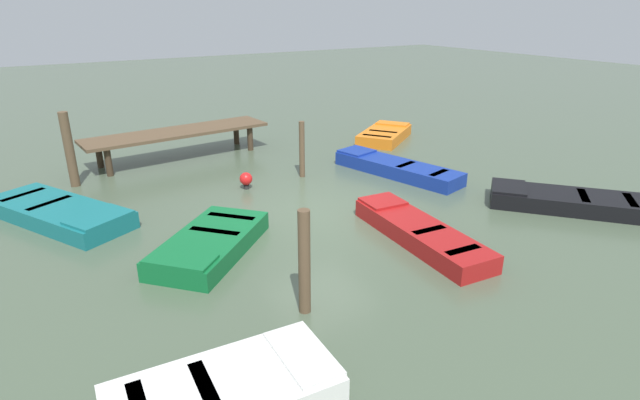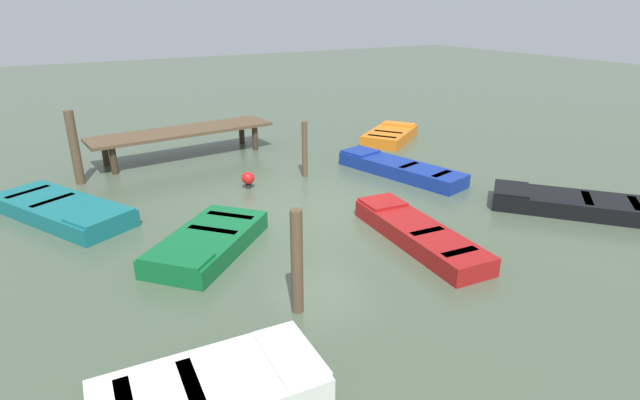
# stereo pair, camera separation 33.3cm
# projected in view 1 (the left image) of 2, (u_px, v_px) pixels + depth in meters

# --- Properties ---
(ground_plane) EXTENTS (80.00, 80.00, 0.00)m
(ground_plane) POSITION_uv_depth(u_px,v_px,m) (320.00, 213.00, 12.74)
(ground_plane) COLOR #475642
(dock_segment) EXTENTS (6.18, 2.00, 0.95)m
(dock_segment) POSITION_uv_depth(u_px,v_px,m) (178.00, 134.00, 16.92)
(dock_segment) COLOR brown
(dock_segment) RESTS_ON ground_plane
(rowboat_teal) EXTENTS (3.13, 4.23, 0.46)m
(rowboat_teal) POSITION_uv_depth(u_px,v_px,m) (59.00, 212.00, 12.21)
(rowboat_teal) COLOR #14666B
(rowboat_teal) RESTS_ON ground_plane
(rowboat_red) EXTENTS (1.35, 3.91, 0.46)m
(rowboat_red) POSITION_uv_depth(u_px,v_px,m) (419.00, 232.00, 11.18)
(rowboat_red) COLOR maroon
(rowboat_red) RESTS_ON ground_plane
(rowboat_white) EXTENTS (3.00, 1.61, 0.46)m
(rowboat_white) POSITION_uv_depth(u_px,v_px,m) (226.00, 393.00, 6.56)
(rowboat_white) COLOR silver
(rowboat_white) RESTS_ON ground_plane
(rowboat_blue) EXTENTS (2.01, 4.29, 0.46)m
(rowboat_blue) POSITION_uv_depth(u_px,v_px,m) (396.00, 168.00, 15.53)
(rowboat_blue) COLOR navy
(rowboat_blue) RESTS_ON ground_plane
(rowboat_green) EXTENTS (3.20, 3.10, 0.46)m
(rowboat_green) POSITION_uv_depth(u_px,v_px,m) (210.00, 244.00, 10.63)
(rowboat_green) COLOR #0F602D
(rowboat_green) RESTS_ON ground_plane
(rowboat_black) EXTENTS (3.48, 3.76, 0.46)m
(rowboat_black) POSITION_uv_depth(u_px,v_px,m) (568.00, 201.00, 12.94)
(rowboat_black) COLOR black
(rowboat_black) RESTS_ON ground_plane
(rowboat_orange) EXTENTS (3.07, 2.72, 0.46)m
(rowboat_orange) POSITION_uv_depth(u_px,v_px,m) (385.00, 135.00, 19.40)
(rowboat_orange) COLOR orange
(rowboat_orange) RESTS_ON ground_plane
(mooring_piling_near_right) EXTENTS (0.26, 0.26, 2.14)m
(mooring_piling_near_right) POSITION_uv_depth(u_px,v_px,m) (69.00, 150.00, 14.24)
(mooring_piling_near_right) COLOR brown
(mooring_piling_near_right) RESTS_ON ground_plane
(mooring_piling_far_right) EXTENTS (0.17, 0.17, 1.69)m
(mooring_piling_far_right) POSITION_uv_depth(u_px,v_px,m) (302.00, 149.00, 15.11)
(mooring_piling_far_right) COLOR brown
(mooring_piling_far_right) RESTS_ON ground_plane
(mooring_piling_center) EXTENTS (0.20, 0.20, 1.87)m
(mooring_piling_center) POSITION_uv_depth(u_px,v_px,m) (304.00, 263.00, 8.35)
(mooring_piling_center) COLOR brown
(mooring_piling_center) RESTS_ON ground_plane
(marker_buoy) EXTENTS (0.36, 0.36, 0.48)m
(marker_buoy) POSITION_uv_depth(u_px,v_px,m) (246.00, 179.00, 14.29)
(marker_buoy) COLOR #262626
(marker_buoy) RESTS_ON ground_plane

